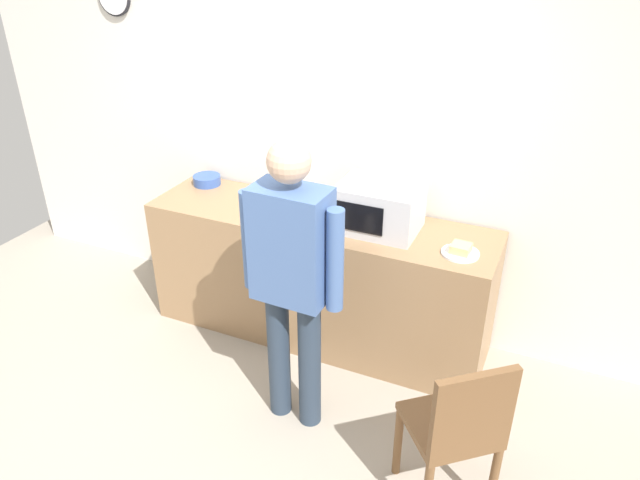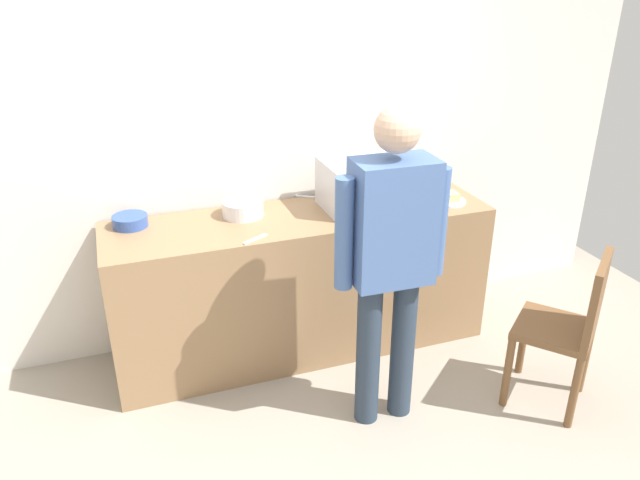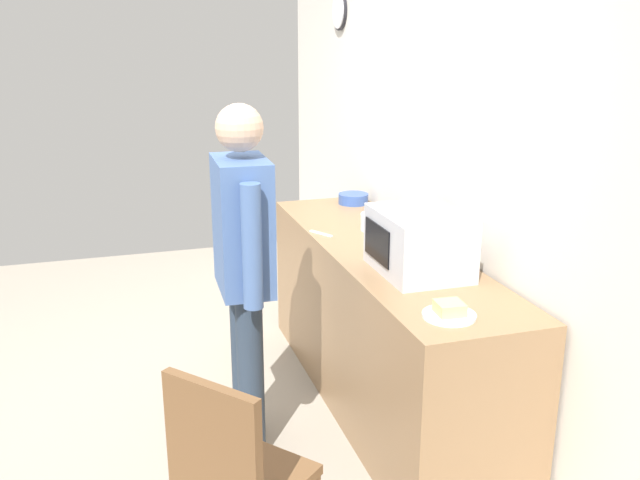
# 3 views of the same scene
# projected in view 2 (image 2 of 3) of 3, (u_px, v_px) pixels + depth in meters

# --- Properties ---
(back_wall) EXTENTS (5.40, 0.13, 2.60)m
(back_wall) POSITION_uv_depth(u_px,v_px,m) (248.00, 142.00, 3.78)
(back_wall) COLOR silver
(back_wall) RESTS_ON ground_plane
(kitchen_counter) EXTENTS (2.35, 0.62, 0.92)m
(kitchen_counter) POSITION_uv_depth(u_px,v_px,m) (302.00, 283.00, 3.88)
(kitchen_counter) COLOR #93704C
(kitchen_counter) RESTS_ON ground_plane
(microwave) EXTENTS (0.50, 0.39, 0.30)m
(microwave) POSITION_uv_depth(u_px,v_px,m) (363.00, 184.00, 3.76)
(microwave) COLOR silver
(microwave) RESTS_ON kitchen_counter
(sandwich_plate) EXTENTS (0.22, 0.22, 0.07)m
(sandwich_plate) POSITION_uv_depth(u_px,v_px,m) (448.00, 199.00, 3.88)
(sandwich_plate) COLOR white
(sandwich_plate) RESTS_ON kitchen_counter
(salad_bowl) EXTENTS (0.20, 0.20, 0.07)m
(salad_bowl) POSITION_uv_depth(u_px,v_px,m) (130.00, 221.00, 3.52)
(salad_bowl) COLOR #33519E
(salad_bowl) RESTS_ON kitchen_counter
(cereal_bowl) EXTENTS (0.25, 0.25, 0.10)m
(cereal_bowl) POSITION_uv_depth(u_px,v_px,m) (243.00, 208.00, 3.66)
(cereal_bowl) COLOR white
(cereal_bowl) RESTS_ON kitchen_counter
(fork_utensil) EXTENTS (0.16, 0.11, 0.01)m
(fork_utensil) POSITION_uv_depth(u_px,v_px,m) (308.00, 197.00, 3.97)
(fork_utensil) COLOR silver
(fork_utensil) RESTS_ON kitchen_counter
(spoon_utensil) EXTENTS (0.16, 0.10, 0.01)m
(spoon_utensil) POSITION_uv_depth(u_px,v_px,m) (255.00, 239.00, 3.36)
(spoon_utensil) COLOR silver
(spoon_utensil) RESTS_ON kitchen_counter
(person_standing) EXTENTS (0.59, 0.25, 1.74)m
(person_standing) POSITION_uv_depth(u_px,v_px,m) (391.00, 251.00, 3.02)
(person_standing) COLOR #293647
(person_standing) RESTS_ON ground_plane
(wooden_chair) EXTENTS (0.56, 0.56, 0.94)m
(wooden_chair) POSITION_uv_depth(u_px,v_px,m) (570.00, 324.00, 3.32)
(wooden_chair) COLOR brown
(wooden_chair) RESTS_ON ground_plane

